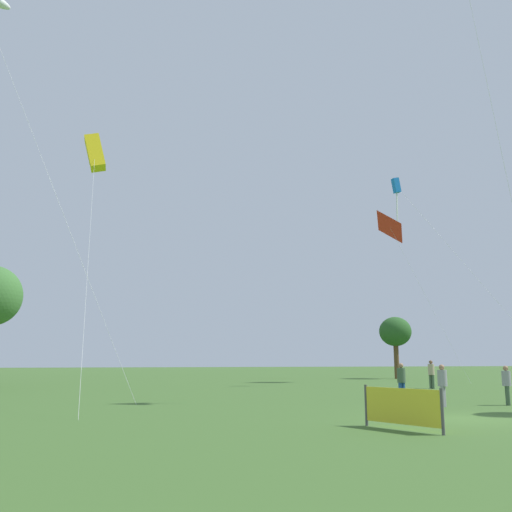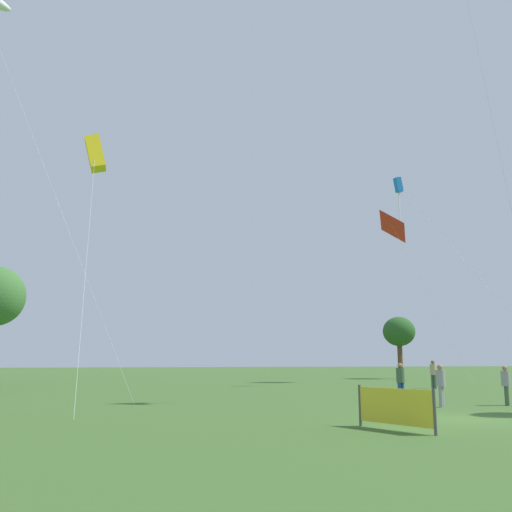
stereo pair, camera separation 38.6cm
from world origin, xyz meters
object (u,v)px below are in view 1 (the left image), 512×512
object	(u,v)px
person_standing_0	(442,382)
event_banner	(402,406)
kite_flying_5	(397,188)
person_standing_1	(431,372)
person_standing_3	(401,379)
park_tree_0	(395,332)
kite_flying_1	(390,227)
kite_flying_0	(95,153)
person_standing_2	(507,382)

from	to	relation	value
person_standing_0	event_banner	size ratio (longest dim) A/B	0.67
kite_flying_5	event_banner	xyz separation A→B (m)	(-13.87, -23.40, -14.16)
event_banner	person_standing_1	bearing A→B (deg)	55.34
person_standing_3	park_tree_0	xyz separation A→B (m)	(15.87, 28.35, 3.63)
person_standing_1	person_standing_3	world-z (taller)	person_standing_1
kite_flying_1	kite_flying_0	bearing A→B (deg)	-152.74
person_standing_3	kite_flying_5	bearing A→B (deg)	-125.00
person_standing_0	kite_flying_1	size ratio (longest dim) A/B	0.11
person_standing_2	event_banner	distance (m)	10.60
person_standing_3	kite_flying_5	xyz separation A→B (m)	(8.26, 13.71, 13.79)
kite_flying_1	kite_flying_5	bearing A→B (deg)	-114.41
person_standing_3	event_banner	distance (m)	11.20
person_standing_0	person_standing_3	world-z (taller)	person_standing_3
person_standing_0	park_tree_0	bearing A→B (deg)	-155.22
park_tree_0	event_banner	bearing A→B (deg)	-119.46
person_standing_1	kite_flying_5	world-z (taller)	kite_flying_5
kite_flying_5	event_banner	world-z (taller)	kite_flying_5
kite_flying_0	event_banner	size ratio (longest dim) A/B	5.72
person_standing_3	event_banner	world-z (taller)	person_standing_3
kite_flying_1	event_banner	world-z (taller)	kite_flying_1
person_standing_2	kite_flying_0	world-z (taller)	kite_flying_0
person_standing_1	kite_flying_1	distance (m)	16.51
person_standing_1	park_tree_0	bearing A→B (deg)	-55.08
person_standing_3	kite_flying_0	bearing A→B (deg)	-31.12
event_banner	kite_flying_1	bearing A→B (deg)	60.63
person_standing_0	park_tree_0	size ratio (longest dim) A/B	0.27
person_standing_2	event_banner	world-z (taller)	person_standing_2
park_tree_0	kite_flying_5	bearing A→B (deg)	-117.49
person_standing_1	kite_flying_1	xyz separation A→B (m)	(3.40, 10.46, 12.31)
person_standing_1	kite_flying_5	distance (m)	14.32
person_standing_0	person_standing_1	size ratio (longest dim) A/B	0.91
person_standing_1	person_standing_2	size ratio (longest dim) A/B	1.14
person_standing_2	event_banner	bearing A→B (deg)	-26.47
person_standing_3	park_tree_0	bearing A→B (deg)	-123.19
person_standing_1	event_banner	bearing A→B (deg)	113.72
person_standing_0	kite_flying_1	bearing A→B (deg)	-154.12
kite_flying_5	park_tree_0	bearing A→B (deg)	62.51
person_standing_0	kite_flying_5	distance (m)	23.55
person_standing_2	park_tree_0	xyz separation A→B (m)	(12.98, 31.72, 3.68)
person_standing_2	kite_flying_5	xyz separation A→B (m)	(5.36, 17.09, 13.84)
person_standing_2	person_standing_3	distance (m)	4.45
kite_flying_1	kite_flying_5	size ratio (longest dim) A/B	0.92
person_standing_1	park_tree_0	world-z (taller)	park_tree_0
kite_flying_0	kite_flying_5	world-z (taller)	kite_flying_5
person_standing_3	kite_flying_5	world-z (taller)	kite_flying_5
person_standing_2	park_tree_0	distance (m)	34.47
person_standing_0	person_standing_1	distance (m)	15.24
event_banner	person_standing_0	bearing A→B (deg)	48.98
kite_flying_5	person_standing_1	bearing A→B (deg)	-97.08
kite_flying_0	kite_flying_1	size ratio (longest dim) A/B	0.98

